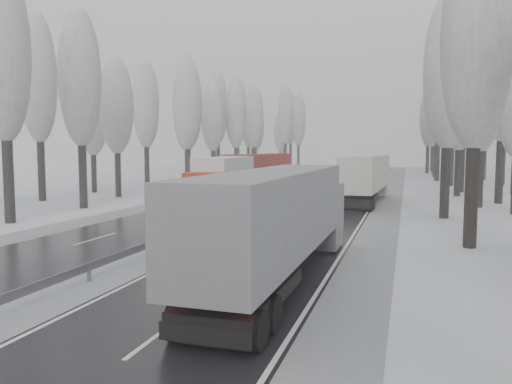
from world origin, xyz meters
The scene contains 56 objects.
ground centered at (0.00, 0.00, 0.00)m, with size 260.00×260.00×0.00m, color silver.
carriageway_right centered at (5.25, 30.00, 0.01)m, with size 7.50×200.00×0.03m, color black.
carriageway_left centered at (-5.25, 30.00, 0.01)m, with size 7.50×200.00×0.03m, color black.
median_slush centered at (0.00, 30.00, 0.02)m, with size 3.00×200.00×0.04m, color gray.
shoulder_right centered at (10.20, 30.00, 0.02)m, with size 2.40×200.00×0.04m, color gray.
shoulder_left centered at (-10.20, 30.00, 0.02)m, with size 2.40×200.00×0.04m, color gray.
median_guardrail centered at (0.00, 29.99, 0.60)m, with size 0.12×200.00×0.76m.
tree_16 centered at (15.04, 15.67, 10.67)m, with size 3.60×3.60×16.53m.
tree_18 centered at (14.51, 27.03, 10.70)m, with size 3.60×3.60×16.58m.
tree_20 centered at (17.90, 35.17, 10.14)m, with size 3.60×3.60×15.71m.
tree_21 centered at (20.12, 39.17, 12.00)m, with size 3.60×3.60×18.62m.
tree_22 centered at (17.02, 45.60, 10.24)m, with size 3.60×3.60×15.86m.
tree_24 centered at (17.90, 51.02, 13.19)m, with size 3.60×3.60×20.49m.
tree_26 centered at (17.56, 61.27, 12.10)m, with size 3.60×3.60×18.78m.
tree_27 centered at (24.72, 65.27, 11.36)m, with size 3.60×3.60×17.62m.
tree_28 centered at (16.34, 71.95, 12.64)m, with size 3.60×3.60×19.62m.
tree_29 centered at (23.71, 75.95, 11.67)m, with size 3.60×3.60×18.11m.
tree_30 centered at (16.56, 81.70, 11.52)m, with size 3.60×3.60×17.86m.
tree_31 centered at (22.48, 85.70, 11.97)m, with size 3.60×3.60×18.58m.
tree_32 centered at (16.63, 89.21, 11.18)m, with size 3.60×3.60×17.33m.
tree_33 centered at (19.77, 93.21, 9.26)m, with size 3.60×3.60×14.33m.
tree_34 centered at (15.73, 96.32, 11.37)m, with size 3.60×3.60×17.63m.
tree_35 centered at (24.94, 100.32, 11.77)m, with size 3.60×3.60×18.25m.
tree_36 centered at (17.04, 106.16, 13.02)m, with size 3.60×3.60×20.23m.
tree_37 centered at (24.02, 110.16, 10.56)m, with size 3.60×3.60×16.37m.
tree_38 centered at (18.73, 116.73, 11.59)m, with size 3.60×3.60×17.97m.
tree_39 centered at (21.55, 120.73, 10.45)m, with size 3.60×3.60×16.19m.
tree_56 centered at (-14.71, 15.70, 11.68)m, with size 3.60×3.60×18.12m.
tree_58 centered at (-15.13, 24.57, 11.10)m, with size 3.60×3.60×17.21m.
tree_59 centered at (-22.80, 28.57, 11.87)m, with size 3.60×3.60×18.41m.
tree_60 centered at (-17.75, 34.20, 9.59)m, with size 3.60×3.60×14.84m.
tree_61 centered at (-23.52, 38.20, 9.02)m, with size 3.60×3.60×13.95m.
tree_62 centered at (-13.94, 43.73, 10.36)m, with size 3.60×3.60×16.04m.
tree_63 centered at (-21.85, 47.73, 10.89)m, with size 3.60×3.60×16.88m.
tree_64 centered at (-18.26, 52.71, 9.96)m, with size 3.60×3.60×15.42m.
tree_65 centered at (-20.05, 56.71, 12.55)m, with size 3.60×3.60×19.48m.
tree_66 centered at (-18.16, 62.35, 9.84)m, with size 3.60×3.60×15.23m.
tree_67 centered at (-19.54, 66.35, 11.03)m, with size 3.60×3.60×17.09m.
tree_68 centered at (-16.58, 69.11, 10.75)m, with size 3.60×3.60×16.65m.
tree_69 centered at (-21.42, 73.11, 12.46)m, with size 3.60×3.60×19.35m.
tree_70 centered at (-16.33, 79.19, 11.03)m, with size 3.60×3.60×17.09m.
tree_71 centered at (-21.09, 83.19, 12.63)m, with size 3.60×3.60×19.61m.
tree_72 centered at (-18.93, 88.54, 9.76)m, with size 3.60×3.60×15.11m.
tree_73 centered at (-21.82, 92.54, 11.11)m, with size 3.60×3.60×17.22m.
tree_74 centered at (-15.07, 99.33, 12.67)m, with size 3.60×3.60×19.68m.
tree_75 centered at (-24.20, 103.33, 11.99)m, with size 3.60×3.60×18.60m.
tree_76 centered at (-14.05, 108.72, 11.95)m, with size 3.60×3.60×18.55m.
tree_77 centered at (-19.66, 112.72, 9.26)m, with size 3.60×3.60×14.32m.
tree_78 centered at (-17.56, 115.31, 12.59)m, with size 3.60×3.60×19.55m.
tree_79 centered at (-20.33, 119.31, 11.01)m, with size 3.60×3.60×17.07m.
truck_grey_tarp centered at (7.16, 6.42, 2.56)m, with size 2.90×17.18×4.39m.
truck_blue_box centered at (4.25, 12.32, 2.11)m, with size 3.29×14.23×3.62m.
truck_cream_box centered at (8.19, 36.11, 2.65)m, with size 3.75×17.84×4.55m.
box_truck_distant centered at (2.81, 80.13, 1.42)m, with size 3.08×7.64×2.78m.
truck_red_white centered at (-3.91, 29.42, 2.57)m, with size 4.98×17.34×4.41m.
truck_red_red centered at (-4.65, 41.91, 2.65)m, with size 4.62×17.86×4.54m.
Camera 1 is at (11.80, -12.37, 5.23)m, focal length 35.00 mm.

